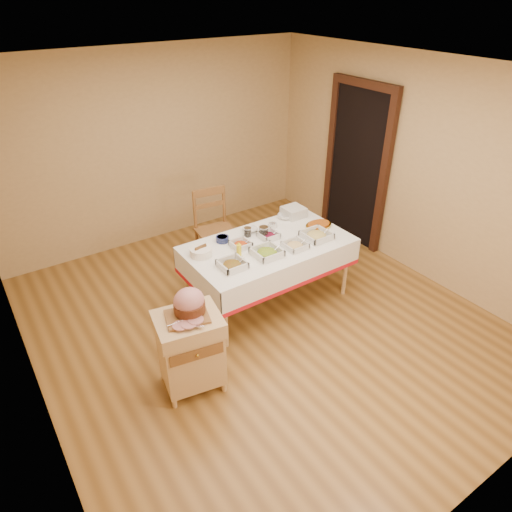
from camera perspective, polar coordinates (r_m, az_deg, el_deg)
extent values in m
plane|color=olive|center=(5.11, 0.64, -8.16)|extent=(5.00, 5.00, 0.00)
plane|color=white|center=(4.00, 0.87, 21.99)|extent=(5.00, 5.00, 0.00)
plane|color=tan|center=(6.47, -12.37, 13.02)|extent=(4.50, 0.00, 4.50)
plane|color=tan|center=(3.07, 29.20, -12.84)|extent=(4.50, 0.00, 4.50)
plane|color=tan|center=(3.77, -28.65, -4.08)|extent=(0.00, 5.00, 5.00)
plane|color=tan|center=(5.89, 19.32, 10.19)|extent=(0.00, 5.00, 5.00)
cube|color=black|center=(6.48, 12.50, 10.69)|extent=(0.06, 0.90, 2.10)
cube|color=#371B11|center=(6.16, 15.68, 9.18)|extent=(0.08, 0.10, 2.10)
cube|color=#371B11|center=(6.79, 9.35, 11.97)|extent=(0.08, 0.10, 2.10)
cube|color=#371B11|center=(6.18, 13.58, 20.23)|extent=(0.08, 1.10, 0.10)
cube|color=tan|center=(5.04, 1.54, 1.31)|extent=(1.80, 1.00, 0.04)
cylinder|color=tan|center=(4.59, -3.86, -7.82)|extent=(0.05, 0.05, 0.71)
cylinder|color=tan|center=(5.20, -8.63, -2.92)|extent=(0.05, 0.05, 0.71)
cylinder|color=tan|center=(5.43, 11.15, -1.55)|extent=(0.05, 0.05, 0.71)
cylinder|color=tan|center=(5.95, 5.57, 2.05)|extent=(0.05, 0.05, 0.71)
cube|color=white|center=(5.03, 1.55, 1.55)|extent=(1.82, 1.02, 0.01)
cube|color=tan|center=(4.21, -8.13, -12.08)|extent=(0.59, 0.51, 0.56)
cube|color=tan|center=(3.98, -8.50, -8.41)|extent=(0.63, 0.56, 0.14)
cube|color=brown|center=(3.94, -6.84, -11.96)|extent=(0.46, 0.09, 0.11)
sphere|color=gold|center=(3.93, -6.77, -12.04)|extent=(0.03, 0.03, 0.03)
cylinder|color=tan|center=(4.27, -9.51, -17.87)|extent=(0.05, 0.05, 0.09)
cylinder|color=tan|center=(4.51, -11.65, -14.77)|extent=(0.05, 0.05, 0.09)
cylinder|color=tan|center=(4.40, -3.86, -15.47)|extent=(0.05, 0.05, 0.09)
cylinder|color=tan|center=(4.63, -6.29, -12.64)|extent=(0.05, 0.05, 0.09)
cube|color=brown|center=(5.79, -4.95, 3.01)|extent=(0.52, 0.50, 0.03)
cylinder|color=brown|center=(5.70, -5.91, -0.63)|extent=(0.04, 0.04, 0.50)
cylinder|color=brown|center=(6.03, -7.32, 1.16)|extent=(0.04, 0.04, 0.50)
cylinder|color=brown|center=(5.83, -2.27, 0.30)|extent=(0.04, 0.04, 0.50)
cylinder|color=brown|center=(6.15, -3.84, 2.01)|extent=(0.04, 0.04, 0.50)
cylinder|color=brown|center=(5.79, -7.66, 5.58)|extent=(0.04, 0.04, 0.53)
cylinder|color=brown|center=(5.91, -4.02, 6.38)|extent=(0.04, 0.04, 0.53)
cube|color=brown|center=(5.76, -5.94, 7.99)|extent=(0.42, 0.09, 0.10)
cube|color=brown|center=(3.93, -8.59, -7.50)|extent=(0.36, 0.28, 0.02)
ellipsoid|color=tan|center=(3.90, -8.39, -5.55)|extent=(0.27, 0.24, 0.23)
cylinder|color=#552813|center=(3.93, -8.32, -6.28)|extent=(0.27, 0.27, 0.09)
cube|color=silver|center=(3.81, -8.24, -8.66)|extent=(0.22, 0.10, 0.00)
cylinder|color=silver|center=(3.87, -9.26, -7.97)|extent=(0.26, 0.08, 0.01)
cube|color=silver|center=(4.60, -2.99, -1.36)|extent=(0.25, 0.25, 0.02)
ellipsoid|color=#9F1912|center=(4.59, -3.00, -1.10)|extent=(0.19, 0.19, 0.07)
cylinder|color=silver|center=(4.59, -2.24, -0.99)|extent=(0.15, 0.01, 0.11)
cube|color=silver|center=(4.80, 1.37, 0.15)|extent=(0.28, 0.28, 0.02)
ellipsoid|color=gold|center=(4.78, 1.38, 0.43)|extent=(0.21, 0.21, 0.07)
cylinder|color=silver|center=(4.79, 2.17, 0.53)|extent=(0.16, 0.01, 0.11)
cube|color=silver|center=(4.95, 4.89, 1.10)|extent=(0.23, 0.23, 0.01)
ellipsoid|color=#D5B772|center=(4.94, 4.90, 1.32)|extent=(0.18, 0.18, 0.06)
cylinder|color=silver|center=(4.95, 5.53, 1.40)|extent=(0.13, 0.01, 0.09)
cube|color=silver|center=(5.17, 7.55, 2.31)|extent=(0.29, 0.29, 0.02)
ellipsoid|color=tan|center=(5.15, 7.57, 2.58)|extent=(0.22, 0.22, 0.08)
cylinder|color=silver|center=(5.17, 8.32, 2.65)|extent=(0.15, 0.01, 0.11)
cube|color=silver|center=(4.96, -1.93, 1.24)|extent=(0.20, 0.20, 0.01)
ellipsoid|color=#B53A0D|center=(4.95, -1.93, 1.45)|extent=(0.15, 0.15, 0.05)
cylinder|color=silver|center=(4.95, -1.38, 1.54)|extent=(0.13, 0.01, 0.10)
cube|color=silver|center=(5.13, 1.57, 2.37)|extent=(0.20, 0.20, 0.01)
ellipsoid|color=maroon|center=(5.12, 1.57, 2.57)|extent=(0.16, 0.16, 0.05)
cylinder|color=silver|center=(5.13, 2.12, 2.66)|extent=(0.13, 0.01, 0.10)
cylinder|color=silver|center=(4.88, -7.25, 0.71)|extent=(0.12, 0.12, 0.05)
cylinder|color=black|center=(4.87, -7.27, 0.89)|extent=(0.10, 0.10, 0.02)
cylinder|color=navy|center=(5.06, -4.23, 2.13)|extent=(0.14, 0.14, 0.06)
cylinder|color=maroon|center=(5.05, -4.23, 2.33)|extent=(0.12, 0.12, 0.02)
cylinder|color=silver|center=(5.35, 2.08, 3.86)|extent=(0.11, 0.11, 0.05)
cylinder|color=#B53A0D|center=(5.34, 2.08, 4.02)|extent=(0.08, 0.08, 0.02)
imported|color=silver|center=(5.26, -0.73, 3.31)|extent=(0.17, 0.17, 0.04)
imported|color=silver|center=(5.57, 3.61, 4.97)|extent=(0.19, 0.19, 0.05)
cylinder|color=silver|center=(5.14, -1.05, 2.97)|extent=(0.08, 0.08, 0.10)
cylinder|color=silver|center=(5.12, -1.06, 3.50)|extent=(0.08, 0.08, 0.01)
cylinder|color=black|center=(5.15, -1.05, 2.84)|extent=(0.07, 0.07, 0.07)
cylinder|color=silver|center=(5.11, 0.96, 2.93)|extent=(0.10, 0.10, 0.12)
cylinder|color=silver|center=(5.08, 0.97, 3.60)|extent=(0.11, 0.11, 0.01)
cylinder|color=black|center=(5.12, 0.96, 2.76)|extent=(0.08, 0.08, 0.09)
cylinder|color=yellow|center=(4.76, -2.15, 0.70)|extent=(0.05, 0.05, 0.13)
cone|color=yellow|center=(4.72, -2.17, 1.58)|extent=(0.03, 0.03, 0.03)
cylinder|color=white|center=(4.82, -6.90, 0.54)|extent=(0.24, 0.24, 0.08)
cube|color=silver|center=(5.63, 4.69, 5.02)|extent=(0.24, 0.24, 0.01)
cube|color=silver|center=(5.63, 4.70, 5.16)|extent=(0.24, 0.24, 0.01)
cube|color=silver|center=(5.62, 4.71, 5.30)|extent=(0.24, 0.24, 0.01)
cube|color=silver|center=(5.61, 4.71, 5.44)|extent=(0.24, 0.24, 0.01)
cube|color=silver|center=(5.61, 4.72, 5.58)|extent=(0.24, 0.24, 0.01)
cube|color=silver|center=(5.60, 4.73, 5.72)|extent=(0.24, 0.24, 0.01)
cube|color=silver|center=(5.59, 4.73, 5.87)|extent=(0.24, 0.24, 0.01)
cube|color=silver|center=(5.59, 4.74, 6.01)|extent=(0.24, 0.24, 0.01)
ellipsoid|color=gold|center=(5.41, 7.82, 3.80)|extent=(0.34, 0.24, 0.03)
ellipsoid|color=#A34E11|center=(5.41, 7.83, 3.91)|extent=(0.29, 0.20, 0.03)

